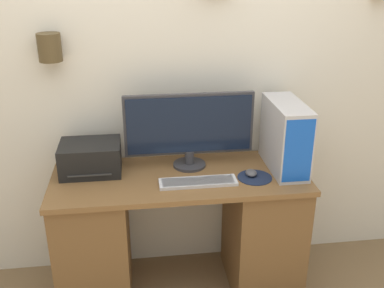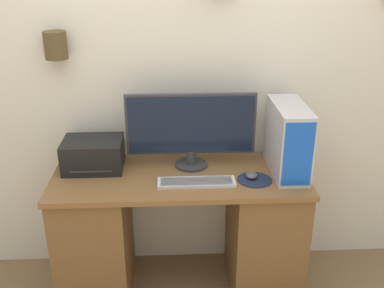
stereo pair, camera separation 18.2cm
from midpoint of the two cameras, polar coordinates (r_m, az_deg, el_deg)
name	(u,v)px [view 2 (the right image)]	position (r m, az deg, el deg)	size (l,w,h in m)	color
wall_back	(178,58)	(2.63, 0.28, 10.89)	(6.40, 0.18, 2.91)	silver
desk	(180,231)	(2.71, 0.46, -11.09)	(1.42, 0.56, 0.77)	brown
monitor	(191,127)	(2.53, 1.93, 2.14)	(0.74, 0.19, 0.44)	#333338
keyboard	(197,182)	(2.42, 2.74, -4.90)	(0.42, 0.11, 0.02)	silver
mousepad	(255,180)	(2.50, 10.04, -4.54)	(0.19, 0.19, 0.00)	#19233D
mouse	(251,175)	(2.51, 9.61, -3.95)	(0.06, 0.08, 0.03)	#4C4C51
computer_tower	(288,139)	(2.56, 14.11, 0.56)	(0.17, 0.43, 0.39)	#B2B2B7
printer	(93,154)	(2.60, -10.49, -1.34)	(0.33, 0.26, 0.17)	black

